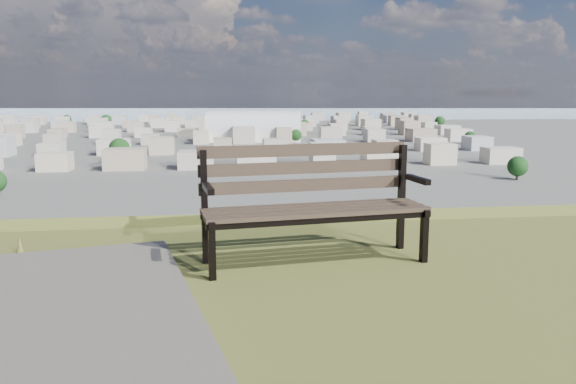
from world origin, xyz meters
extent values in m
cube|color=#413425|center=(-1.16, 2.24, 25.49)|extent=(1.99, 0.36, 0.04)
cube|color=#413425|center=(-1.17, 2.37, 25.49)|extent=(1.99, 0.36, 0.04)
cube|color=#413425|center=(-1.19, 2.50, 25.49)|extent=(1.99, 0.36, 0.04)
cube|color=#413425|center=(-1.21, 2.64, 25.49)|extent=(1.99, 0.36, 0.04)
cube|color=#413425|center=(-1.22, 2.72, 25.67)|extent=(1.99, 0.31, 0.11)
cube|color=#413425|center=(-1.23, 2.75, 25.83)|extent=(1.99, 0.31, 0.11)
cube|color=#413425|center=(-1.23, 2.78, 25.99)|extent=(1.99, 0.31, 0.11)
cube|color=black|center=(-2.10, 2.09, 25.24)|extent=(0.06, 0.07, 0.49)
cube|color=black|center=(-2.16, 2.56, 25.51)|extent=(0.06, 0.07, 1.02)
cube|color=black|center=(-2.13, 2.31, 25.46)|extent=(0.13, 0.56, 0.06)
cube|color=black|center=(-2.12, 2.25, 25.73)|extent=(0.11, 0.40, 0.05)
cube|color=black|center=(-0.21, 2.35, 25.24)|extent=(0.06, 0.07, 0.49)
cube|color=black|center=(-0.27, 2.82, 25.51)|extent=(0.06, 0.07, 1.02)
cube|color=black|center=(-0.24, 2.57, 25.46)|extent=(0.13, 0.56, 0.06)
cube|color=black|center=(-0.23, 2.51, 25.73)|extent=(0.11, 0.40, 0.05)
cube|color=black|center=(-1.15, 2.23, 25.44)|extent=(1.99, 0.31, 0.04)
cube|color=black|center=(-1.21, 2.65, 25.44)|extent=(1.99, 0.31, 0.04)
cone|color=brown|center=(-3.90, 3.00, 25.09)|extent=(0.08, 0.08, 0.19)
cube|color=silver|center=(18.00, 313.26, 2.90)|extent=(54.62, 28.54, 5.80)
cylinder|color=white|center=(18.00, 313.26, 5.80)|extent=(54.62, 28.54, 22.05)
cube|color=beige|center=(-60.00, 200.00, 3.50)|extent=(11.00, 11.00, 7.00)
cube|color=#B3A899|center=(-36.00, 200.00, 3.50)|extent=(11.00, 11.00, 7.00)
cube|color=#B9A793|center=(-12.00, 200.00, 3.50)|extent=(11.00, 11.00, 7.00)
cube|color=#B0B0B5|center=(12.00, 200.00, 3.50)|extent=(11.00, 11.00, 7.00)
cube|color=beige|center=(36.00, 200.00, 3.50)|extent=(11.00, 11.00, 7.00)
cube|color=tan|center=(60.00, 200.00, 3.50)|extent=(11.00, 11.00, 7.00)
cube|color=beige|center=(84.00, 200.00, 3.50)|extent=(11.00, 11.00, 7.00)
cube|color=beige|center=(108.00, 200.00, 3.50)|extent=(11.00, 11.00, 7.00)
cube|color=#B9A793|center=(-72.00, 250.00, 3.50)|extent=(11.00, 11.00, 7.00)
cube|color=#B0B0B5|center=(-48.00, 250.00, 3.50)|extent=(11.00, 11.00, 7.00)
cube|color=beige|center=(-24.00, 250.00, 3.50)|extent=(11.00, 11.00, 7.00)
cube|color=tan|center=(0.00, 250.00, 3.50)|extent=(11.00, 11.00, 7.00)
cube|color=beige|center=(24.00, 250.00, 3.50)|extent=(11.00, 11.00, 7.00)
cube|color=beige|center=(48.00, 250.00, 3.50)|extent=(11.00, 11.00, 7.00)
cube|color=beige|center=(72.00, 250.00, 3.50)|extent=(11.00, 11.00, 7.00)
cube|color=#B3A899|center=(96.00, 250.00, 3.50)|extent=(11.00, 11.00, 7.00)
cube|color=#B9A793|center=(120.00, 250.00, 3.50)|extent=(11.00, 11.00, 7.00)
cube|color=beige|center=(-108.00, 300.00, 3.50)|extent=(11.00, 11.00, 7.00)
cube|color=tan|center=(-84.00, 300.00, 3.50)|extent=(11.00, 11.00, 7.00)
cube|color=beige|center=(-60.00, 300.00, 3.50)|extent=(11.00, 11.00, 7.00)
cube|color=beige|center=(-36.00, 300.00, 3.50)|extent=(11.00, 11.00, 7.00)
cube|color=beige|center=(-12.00, 300.00, 3.50)|extent=(11.00, 11.00, 7.00)
cube|color=#B3A899|center=(12.00, 300.00, 3.50)|extent=(11.00, 11.00, 7.00)
cube|color=#B9A793|center=(36.00, 300.00, 3.50)|extent=(11.00, 11.00, 7.00)
cube|color=#B0B0B5|center=(60.00, 300.00, 3.50)|extent=(11.00, 11.00, 7.00)
cube|color=beige|center=(84.00, 300.00, 3.50)|extent=(11.00, 11.00, 7.00)
cube|color=tan|center=(108.00, 300.00, 3.50)|extent=(11.00, 11.00, 7.00)
cube|color=beige|center=(132.00, 300.00, 3.50)|extent=(11.00, 11.00, 7.00)
cube|color=beige|center=(-120.00, 350.00, 3.50)|extent=(11.00, 11.00, 7.00)
cube|color=#B3A899|center=(-96.00, 350.00, 3.50)|extent=(11.00, 11.00, 7.00)
cube|color=#B9A793|center=(-72.00, 350.00, 3.50)|extent=(11.00, 11.00, 7.00)
cube|color=#B0B0B5|center=(-48.00, 350.00, 3.50)|extent=(11.00, 11.00, 7.00)
cube|color=beige|center=(-24.00, 350.00, 3.50)|extent=(11.00, 11.00, 7.00)
cube|color=tan|center=(0.00, 350.00, 3.50)|extent=(11.00, 11.00, 7.00)
cube|color=beige|center=(24.00, 350.00, 3.50)|extent=(11.00, 11.00, 7.00)
cube|color=beige|center=(48.00, 350.00, 3.50)|extent=(11.00, 11.00, 7.00)
cube|color=beige|center=(72.00, 350.00, 3.50)|extent=(11.00, 11.00, 7.00)
cube|color=#B3A899|center=(96.00, 350.00, 3.50)|extent=(11.00, 11.00, 7.00)
cube|color=#B9A793|center=(120.00, 350.00, 3.50)|extent=(11.00, 11.00, 7.00)
cube|color=#B0B0B5|center=(144.00, 350.00, 3.50)|extent=(11.00, 11.00, 7.00)
cube|color=tan|center=(-132.00, 400.00, 3.50)|extent=(11.00, 11.00, 7.00)
cube|color=beige|center=(-108.00, 400.00, 3.50)|extent=(11.00, 11.00, 7.00)
cube|color=beige|center=(-84.00, 400.00, 3.50)|extent=(11.00, 11.00, 7.00)
cube|color=beige|center=(-60.00, 400.00, 3.50)|extent=(11.00, 11.00, 7.00)
cube|color=#B3A899|center=(-36.00, 400.00, 3.50)|extent=(11.00, 11.00, 7.00)
cube|color=#B9A793|center=(-12.00, 400.00, 3.50)|extent=(11.00, 11.00, 7.00)
cube|color=#B0B0B5|center=(12.00, 400.00, 3.50)|extent=(11.00, 11.00, 7.00)
cube|color=beige|center=(36.00, 400.00, 3.50)|extent=(11.00, 11.00, 7.00)
cube|color=tan|center=(60.00, 400.00, 3.50)|extent=(11.00, 11.00, 7.00)
cube|color=beige|center=(84.00, 400.00, 3.50)|extent=(11.00, 11.00, 7.00)
cube|color=beige|center=(108.00, 400.00, 3.50)|extent=(11.00, 11.00, 7.00)
cube|color=beige|center=(132.00, 400.00, 3.50)|extent=(11.00, 11.00, 7.00)
cube|color=#B3A899|center=(156.00, 400.00, 3.50)|extent=(11.00, 11.00, 7.00)
cube|color=#B0B0B5|center=(-144.00, 450.00, 3.50)|extent=(11.00, 11.00, 7.00)
cube|color=beige|center=(-120.00, 450.00, 3.50)|extent=(11.00, 11.00, 7.00)
cube|color=tan|center=(-96.00, 450.00, 3.50)|extent=(11.00, 11.00, 7.00)
cube|color=beige|center=(-72.00, 450.00, 3.50)|extent=(11.00, 11.00, 7.00)
cube|color=beige|center=(-48.00, 450.00, 3.50)|extent=(11.00, 11.00, 7.00)
cube|color=beige|center=(-24.00, 450.00, 3.50)|extent=(11.00, 11.00, 7.00)
cube|color=#B3A899|center=(0.00, 450.00, 3.50)|extent=(11.00, 11.00, 7.00)
cube|color=#B9A793|center=(24.00, 450.00, 3.50)|extent=(11.00, 11.00, 7.00)
cube|color=#B0B0B5|center=(48.00, 450.00, 3.50)|extent=(11.00, 11.00, 7.00)
cube|color=beige|center=(72.00, 450.00, 3.50)|extent=(11.00, 11.00, 7.00)
cube|color=tan|center=(96.00, 450.00, 3.50)|extent=(11.00, 11.00, 7.00)
cube|color=beige|center=(120.00, 450.00, 3.50)|extent=(11.00, 11.00, 7.00)
cube|color=beige|center=(144.00, 450.00, 3.50)|extent=(11.00, 11.00, 7.00)
cube|color=beige|center=(168.00, 450.00, 3.50)|extent=(11.00, 11.00, 7.00)
cube|color=#B3A899|center=(-180.00, 500.00, 3.50)|extent=(11.00, 11.00, 7.00)
cube|color=#B9A793|center=(-156.00, 500.00, 3.50)|extent=(11.00, 11.00, 7.00)
cube|color=#B0B0B5|center=(-132.00, 500.00, 3.50)|extent=(11.00, 11.00, 7.00)
cube|color=beige|center=(-108.00, 500.00, 3.50)|extent=(11.00, 11.00, 7.00)
cube|color=tan|center=(-84.00, 500.00, 3.50)|extent=(11.00, 11.00, 7.00)
cube|color=beige|center=(-60.00, 500.00, 3.50)|extent=(11.00, 11.00, 7.00)
cube|color=beige|center=(-36.00, 500.00, 3.50)|extent=(11.00, 11.00, 7.00)
cube|color=beige|center=(-12.00, 500.00, 3.50)|extent=(11.00, 11.00, 7.00)
cube|color=#B3A899|center=(12.00, 500.00, 3.50)|extent=(11.00, 11.00, 7.00)
cube|color=#B9A793|center=(36.00, 500.00, 3.50)|extent=(11.00, 11.00, 7.00)
cube|color=#B0B0B5|center=(60.00, 500.00, 3.50)|extent=(11.00, 11.00, 7.00)
cube|color=beige|center=(84.00, 500.00, 3.50)|extent=(11.00, 11.00, 7.00)
cube|color=tan|center=(108.00, 500.00, 3.50)|extent=(11.00, 11.00, 7.00)
cube|color=beige|center=(132.00, 500.00, 3.50)|extent=(11.00, 11.00, 7.00)
cube|color=beige|center=(156.00, 500.00, 3.50)|extent=(11.00, 11.00, 7.00)
cube|color=beige|center=(180.00, 500.00, 3.50)|extent=(11.00, 11.00, 7.00)
cube|color=#B3A899|center=(-192.00, 550.00, 3.50)|extent=(11.00, 11.00, 7.00)
cube|color=#B9A793|center=(-168.00, 550.00, 3.50)|extent=(11.00, 11.00, 7.00)
cube|color=#B0B0B5|center=(-144.00, 550.00, 3.50)|extent=(11.00, 11.00, 7.00)
cube|color=beige|center=(-120.00, 550.00, 3.50)|extent=(11.00, 11.00, 7.00)
cube|color=tan|center=(-96.00, 550.00, 3.50)|extent=(11.00, 11.00, 7.00)
cube|color=beige|center=(-72.00, 550.00, 3.50)|extent=(11.00, 11.00, 7.00)
cube|color=beige|center=(-48.00, 550.00, 3.50)|extent=(11.00, 11.00, 7.00)
cube|color=beige|center=(-24.00, 550.00, 3.50)|extent=(11.00, 11.00, 7.00)
cube|color=#B3A899|center=(0.00, 550.00, 3.50)|extent=(11.00, 11.00, 7.00)
cube|color=#B9A793|center=(24.00, 550.00, 3.50)|extent=(11.00, 11.00, 7.00)
cube|color=#B0B0B5|center=(48.00, 550.00, 3.50)|extent=(11.00, 11.00, 7.00)
cube|color=beige|center=(72.00, 550.00, 3.50)|extent=(11.00, 11.00, 7.00)
cube|color=tan|center=(96.00, 550.00, 3.50)|extent=(11.00, 11.00, 7.00)
cube|color=beige|center=(120.00, 550.00, 3.50)|extent=(11.00, 11.00, 7.00)
cube|color=beige|center=(144.00, 550.00, 3.50)|extent=(11.00, 11.00, 7.00)
cube|color=beige|center=(168.00, 550.00, 3.50)|extent=(11.00, 11.00, 7.00)
cube|color=#B3A899|center=(192.00, 550.00, 3.50)|extent=(11.00, 11.00, 7.00)
cylinder|color=#35281A|center=(90.00, 160.00, 1.05)|extent=(0.80, 0.80, 2.10)
sphere|color=black|center=(90.00, 160.00, 4.20)|extent=(6.30, 6.30, 6.30)
cylinder|color=#35281A|center=(-40.00, 220.00, 1.35)|extent=(0.80, 0.80, 2.70)
sphere|color=black|center=(-40.00, 220.00, 5.40)|extent=(8.10, 8.10, 8.10)
cylinder|color=#35281A|center=(130.00, 280.00, 0.97)|extent=(0.80, 0.80, 1.95)
sphere|color=black|center=(130.00, 280.00, 3.90)|extent=(5.85, 5.85, 5.85)
cylinder|color=#35281A|center=(60.00, 400.00, 1.12)|extent=(0.80, 0.80, 2.25)
sphere|color=black|center=(60.00, 400.00, 4.50)|extent=(6.75, 6.75, 6.75)
cylinder|color=#35281A|center=(-90.00, 460.00, 1.43)|extent=(0.80, 0.80, 2.85)
sphere|color=black|center=(-90.00, 460.00, 5.70)|extent=(8.55, 8.55, 8.55)
cylinder|color=#35281A|center=(-130.00, 500.00, 1.20)|extent=(0.80, 0.80, 2.40)
sphere|color=black|center=(-130.00, 500.00, 4.80)|extent=(7.20, 7.20, 7.20)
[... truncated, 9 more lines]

